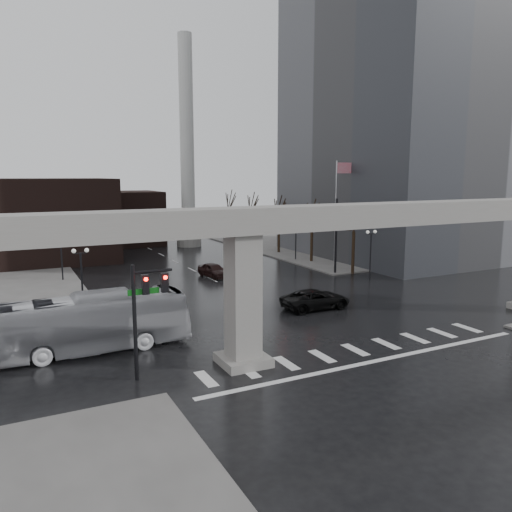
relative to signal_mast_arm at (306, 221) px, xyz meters
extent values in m
plane|color=black|center=(-8.99, -18.80, -5.83)|extent=(160.00, 160.00, 0.00)
cube|color=slate|center=(17.01, 17.20, -5.75)|extent=(28.00, 36.00, 0.15)
cube|color=gray|center=(-8.99, -18.80, 2.17)|extent=(48.00, 2.20, 1.40)
cube|color=gray|center=(-15.99, -18.80, -2.18)|extent=(1.60, 1.60, 7.30)
cube|color=gray|center=(-15.99, -18.80, -5.58)|extent=(2.60, 2.60, 0.50)
cube|color=slate|center=(19.01, 7.20, 15.17)|extent=(22.00, 26.00, 42.00)
cube|color=black|center=(-22.99, 23.20, -0.83)|extent=(16.00, 14.00, 10.00)
cube|color=black|center=(-10.99, 33.20, -1.83)|extent=(10.00, 10.00, 8.00)
cylinder|color=silver|center=(-2.99, 27.20, 9.17)|extent=(2.00, 2.00, 30.00)
cylinder|color=gray|center=(-2.99, 27.20, -5.23)|extent=(3.60, 3.60, 1.20)
cylinder|color=black|center=(3.81, 0.00, -1.83)|extent=(0.24, 0.24, 8.00)
cylinder|color=black|center=(-2.19, 0.00, 1.37)|extent=(12.00, 0.18, 0.18)
cube|color=black|center=(0.81, 0.00, 0.72)|extent=(0.35, 0.30, 1.00)
cube|color=black|center=(-2.69, 0.00, 0.72)|extent=(0.35, 0.30, 1.00)
cube|color=black|center=(-6.19, 0.00, 0.72)|extent=(0.35, 0.30, 1.00)
sphere|color=#FF0C05|center=(0.81, -0.18, 1.02)|extent=(0.20, 0.20, 0.20)
cube|color=#0C5812|center=(2.31, 0.00, 1.17)|extent=(1.80, 0.05, 0.35)
cube|color=#0C5812|center=(-4.19, 0.00, 1.17)|extent=(1.80, 0.05, 0.35)
cylinder|color=black|center=(-21.79, -18.30, -2.83)|extent=(0.20, 0.20, 6.00)
cylinder|color=black|center=(-20.79, -18.30, -0.23)|extent=(2.00, 0.14, 0.14)
cube|color=black|center=(-21.19, -18.30, -0.88)|extent=(0.35, 0.30, 1.00)
cube|color=black|center=(-20.19, -18.30, -0.88)|extent=(0.35, 0.30, 1.00)
cube|color=#0C5812|center=(-21.29, -18.30, -1.23)|extent=(1.60, 0.05, 0.30)
cylinder|color=silver|center=(6.01, 3.20, 0.17)|extent=(0.12, 0.12, 12.00)
cube|color=red|center=(7.01, 3.20, 5.37)|extent=(2.00, 0.03, 1.20)
cylinder|color=black|center=(4.51, -4.80, -3.43)|extent=(0.14, 0.14, 4.80)
cube|color=black|center=(4.51, -4.80, -1.08)|extent=(0.90, 0.06, 0.06)
sphere|color=silver|center=(4.06, -4.80, -0.88)|extent=(0.32, 0.32, 0.32)
sphere|color=silver|center=(4.96, -4.80, -0.88)|extent=(0.32, 0.32, 0.32)
cylinder|color=black|center=(4.51, 9.20, -3.43)|extent=(0.14, 0.14, 4.80)
cube|color=black|center=(4.51, 9.20, -1.08)|extent=(0.90, 0.06, 0.06)
sphere|color=silver|center=(4.06, 9.20, -0.88)|extent=(0.32, 0.32, 0.32)
sphere|color=silver|center=(4.96, 9.20, -0.88)|extent=(0.32, 0.32, 0.32)
cylinder|color=black|center=(4.51, 23.20, -3.43)|extent=(0.14, 0.14, 4.80)
cube|color=black|center=(4.51, 23.20, -1.08)|extent=(0.90, 0.06, 0.06)
sphere|color=silver|center=(4.06, 23.20, -0.88)|extent=(0.32, 0.32, 0.32)
sphere|color=silver|center=(4.96, 23.20, -0.88)|extent=(0.32, 0.32, 0.32)
cylinder|color=black|center=(-22.49, -4.80, -3.43)|extent=(0.14, 0.14, 4.80)
cube|color=black|center=(-22.49, -4.80, -1.08)|extent=(0.90, 0.06, 0.06)
sphere|color=silver|center=(-22.94, -4.80, -0.88)|extent=(0.32, 0.32, 0.32)
sphere|color=silver|center=(-22.04, -4.80, -0.88)|extent=(0.32, 0.32, 0.32)
cylinder|color=black|center=(-22.49, 9.20, -3.43)|extent=(0.14, 0.14, 4.80)
cube|color=black|center=(-22.49, 9.20, -1.08)|extent=(0.90, 0.06, 0.06)
sphere|color=silver|center=(-22.94, 9.20, -0.88)|extent=(0.32, 0.32, 0.32)
sphere|color=silver|center=(-22.04, 9.20, -0.88)|extent=(0.32, 0.32, 0.32)
cylinder|color=black|center=(-22.49, 23.20, -3.43)|extent=(0.14, 0.14, 4.80)
cube|color=black|center=(-22.49, 23.20, -1.08)|extent=(0.90, 0.06, 0.06)
sphere|color=silver|center=(-22.94, 23.20, -0.88)|extent=(0.32, 0.32, 0.32)
sphere|color=silver|center=(-22.04, 23.20, -0.88)|extent=(0.32, 0.32, 0.32)
cylinder|color=black|center=(5.51, -0.80, -3.55)|extent=(0.34, 0.34, 4.55)
cylinder|color=black|center=(5.51, -0.80, 0.18)|extent=(0.12, 1.52, 2.98)
cylinder|color=black|center=(6.01, -0.55, -0.05)|extent=(0.83, 1.14, 2.51)
cylinder|color=black|center=(5.51, 7.20, -3.50)|extent=(0.34, 0.34, 4.66)
cylinder|color=black|center=(5.51, 7.20, 0.32)|extent=(0.12, 1.55, 3.05)
cylinder|color=black|center=(6.01, 7.45, 0.08)|extent=(0.85, 1.16, 2.57)
cylinder|color=black|center=(5.51, 15.20, -3.45)|extent=(0.34, 0.34, 4.76)
cylinder|color=black|center=(5.51, 15.20, 0.46)|extent=(0.12, 1.59, 3.11)
cylinder|color=black|center=(6.01, 15.45, 0.22)|extent=(0.86, 1.18, 2.62)
cylinder|color=black|center=(5.51, 23.20, -3.40)|extent=(0.34, 0.34, 4.87)
cylinder|color=black|center=(5.51, 23.20, 0.60)|extent=(0.12, 1.62, 3.18)
cylinder|color=black|center=(6.01, 23.45, 0.35)|extent=(0.88, 1.20, 2.68)
cylinder|color=black|center=(5.51, 31.20, -3.34)|extent=(0.34, 0.34, 4.97)
cylinder|color=black|center=(5.51, 31.20, 0.74)|extent=(0.12, 1.65, 3.25)
cylinder|color=black|center=(6.01, 31.45, 0.48)|extent=(0.89, 1.23, 2.74)
imported|color=black|center=(-5.88, -10.85, -5.05)|extent=(5.63, 2.69, 1.55)
imported|color=silver|center=(-23.57, -12.81, -4.10)|extent=(12.42, 2.93, 3.46)
imported|color=black|center=(-8.41, 4.19, -5.09)|extent=(2.42, 4.55, 1.47)
camera|label=1|loc=(-27.32, -42.70, 4.55)|focal=35.00mm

